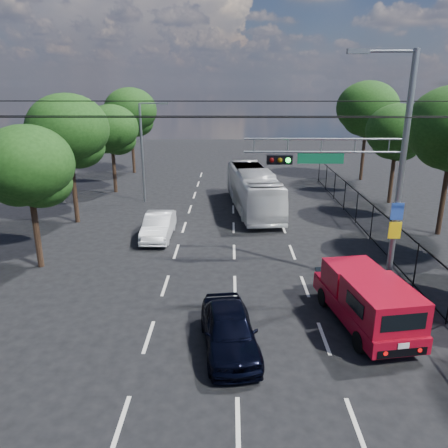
{
  "coord_description": "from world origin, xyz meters",
  "views": [
    {
      "loc": [
        -0.23,
        -9.02,
        8.27
      ],
      "look_at": [
        -0.47,
        7.98,
        2.8
      ],
      "focal_mm": 35.0,
      "sensor_mm": 36.0,
      "label": 1
    }
  ],
  "objects_px": {
    "red_pickup": "(367,299)",
    "white_bus": "(253,190)",
    "white_van": "(159,226)",
    "signal_mast": "(371,165)",
    "navy_hatchback": "(229,330)"
  },
  "relations": [
    {
      "from": "signal_mast",
      "to": "red_pickup",
      "type": "height_order",
      "value": "signal_mast"
    },
    {
      "from": "signal_mast",
      "to": "red_pickup",
      "type": "distance_m",
      "value": 5.28
    },
    {
      "from": "navy_hatchback",
      "to": "white_van",
      "type": "relative_size",
      "value": 0.99
    },
    {
      "from": "signal_mast",
      "to": "navy_hatchback",
      "type": "relative_size",
      "value": 2.28
    },
    {
      "from": "signal_mast",
      "to": "white_bus",
      "type": "height_order",
      "value": "signal_mast"
    },
    {
      "from": "red_pickup",
      "to": "white_bus",
      "type": "xyz_separation_m",
      "value": [
        -3.24,
        15.14,
        0.36
      ]
    },
    {
      "from": "navy_hatchback",
      "to": "white_bus",
      "type": "relative_size",
      "value": 0.41
    },
    {
      "from": "white_bus",
      "to": "white_van",
      "type": "relative_size",
      "value": 2.42
    },
    {
      "from": "signal_mast",
      "to": "red_pickup",
      "type": "xyz_separation_m",
      "value": [
        -0.69,
        -3.15,
        -4.19
      ]
    },
    {
      "from": "navy_hatchback",
      "to": "white_bus",
      "type": "height_order",
      "value": "white_bus"
    },
    {
      "from": "red_pickup",
      "to": "white_bus",
      "type": "distance_m",
      "value": 15.48
    },
    {
      "from": "signal_mast",
      "to": "white_bus",
      "type": "relative_size",
      "value": 0.93
    },
    {
      "from": "red_pickup",
      "to": "white_van",
      "type": "distance_m",
      "value": 12.82
    },
    {
      "from": "navy_hatchback",
      "to": "white_van",
      "type": "xyz_separation_m",
      "value": [
        -3.99,
        10.81,
        -0.02
      ]
    },
    {
      "from": "navy_hatchback",
      "to": "signal_mast",
      "type": "bearing_deg",
      "value": 32.35
    }
  ]
}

